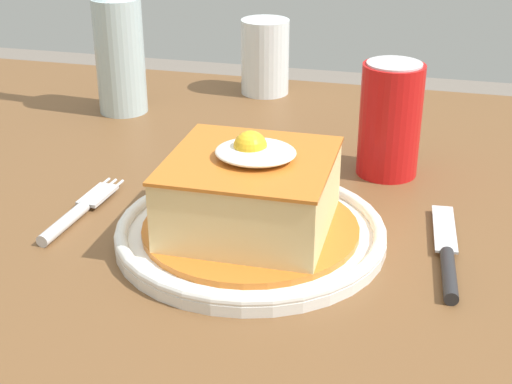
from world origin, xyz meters
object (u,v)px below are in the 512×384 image
object	(u,v)px
fork	(75,214)
beer_bottle_clear	(118,38)
drinking_glass	(265,62)
main_plate	(251,232)
soda_can	(390,120)
knife	(448,260)

from	to	relation	value
fork	beer_bottle_clear	bearing A→B (deg)	104.78
beer_bottle_clear	drinking_glass	xyz separation A→B (m)	(0.16, 0.12, -0.05)
fork	beer_bottle_clear	world-z (taller)	beer_bottle_clear
main_plate	soda_can	size ratio (longest dim) A/B	1.99
knife	beer_bottle_clear	distance (m)	0.54
fork	beer_bottle_clear	xyz separation A→B (m)	(-0.08, 0.30, 0.09)
knife	soda_can	size ratio (longest dim) A/B	1.34
knife	soda_can	distance (m)	0.21
main_plate	drinking_glass	world-z (taller)	drinking_glass
drinking_glass	main_plate	bearing A→B (deg)	-78.14
main_plate	fork	bearing A→B (deg)	-179.73
fork	soda_can	bearing A→B (deg)	33.43
soda_can	drinking_glass	bearing A→B (deg)	128.79
main_plate	knife	xyz separation A→B (m)	(0.18, -0.00, -0.00)
main_plate	fork	size ratio (longest dim) A/B	1.74
fork	knife	world-z (taller)	same
beer_bottle_clear	drinking_glass	bearing A→B (deg)	37.11
main_plate	beer_bottle_clear	world-z (taller)	beer_bottle_clear
main_plate	soda_can	xyz separation A→B (m)	(0.11, 0.18, 0.05)
beer_bottle_clear	main_plate	bearing A→B (deg)	-49.97
main_plate	soda_can	bearing A→B (deg)	60.11
fork	drinking_glass	distance (m)	0.44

